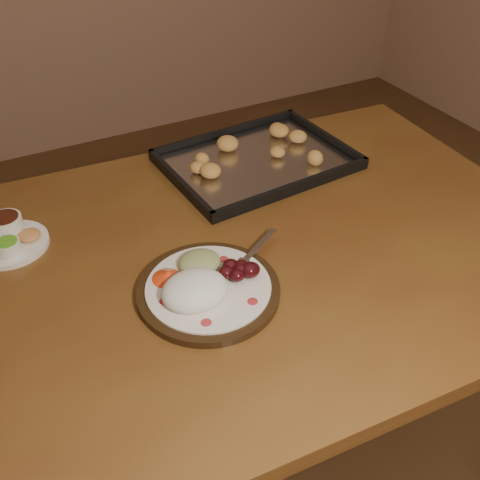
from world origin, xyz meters
TOP-DOWN VIEW (x-y plane):
  - ground at (0.00, 0.00)m, footprint 4.00×4.00m
  - dining_table at (-0.21, -0.02)m, footprint 1.55×0.99m
  - dinner_plate at (-0.26, -0.12)m, footprint 0.33×0.26m
  - condiment_saucer at (-0.55, 0.19)m, footprint 0.15×0.15m
  - baking_tray at (0.05, 0.24)m, footprint 0.47×0.36m

SIDE VIEW (x-z plane):
  - ground at x=0.00m, z-range 0.00..0.00m
  - dining_table at x=-0.21m, z-range 0.28..1.03m
  - baking_tray at x=0.05m, z-range 0.74..0.79m
  - condiment_saucer at x=-0.55m, z-range 0.74..0.79m
  - dinner_plate at x=-0.26m, z-range 0.74..0.80m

